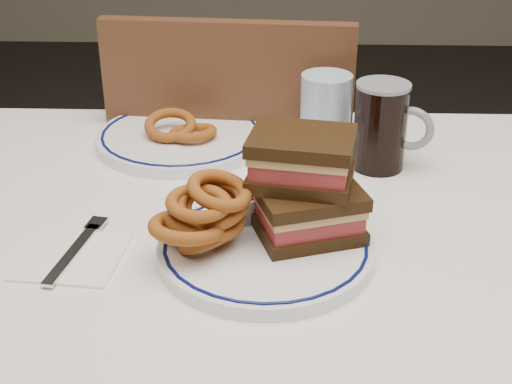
{
  "coord_description": "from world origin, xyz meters",
  "views": [
    {
      "loc": [
        0.02,
        -0.81,
        1.23
      ],
      "look_at": [
        -0.0,
        -0.01,
        0.81
      ],
      "focal_mm": 50.0,
      "sensor_mm": 36.0,
      "label": 1
    }
  ],
  "objects_px": {
    "chair_far": "(239,212)",
    "reuben_sandwich": "(305,185)",
    "far_plate": "(181,137)",
    "beer_mug": "(382,126)",
    "main_plate": "(265,248)"
  },
  "relations": [
    {
      "from": "far_plate",
      "to": "main_plate",
      "type": "bearing_deg",
      "value": -66.57
    },
    {
      "from": "reuben_sandwich",
      "to": "far_plate",
      "type": "bearing_deg",
      "value": 122.34
    },
    {
      "from": "chair_far",
      "to": "far_plate",
      "type": "bearing_deg",
      "value": -113.21
    },
    {
      "from": "main_plate",
      "to": "far_plate",
      "type": "height_order",
      "value": "same"
    },
    {
      "from": "chair_far",
      "to": "reuben_sandwich",
      "type": "distance_m",
      "value": 0.61
    },
    {
      "from": "beer_mug",
      "to": "far_plate",
      "type": "xyz_separation_m",
      "value": [
        -0.32,
        0.08,
        -0.06
      ]
    },
    {
      "from": "reuben_sandwich",
      "to": "chair_far",
      "type": "bearing_deg",
      "value": 102.62
    },
    {
      "from": "chair_far",
      "to": "beer_mug",
      "type": "bearing_deg",
      "value": -49.36
    },
    {
      "from": "chair_far",
      "to": "reuben_sandwich",
      "type": "bearing_deg",
      "value": -77.38
    },
    {
      "from": "reuben_sandwich",
      "to": "far_plate",
      "type": "height_order",
      "value": "reuben_sandwich"
    },
    {
      "from": "main_plate",
      "to": "far_plate",
      "type": "xyz_separation_m",
      "value": [
        -0.15,
        0.34,
        0.0
      ]
    },
    {
      "from": "reuben_sandwich",
      "to": "far_plate",
      "type": "distance_m",
      "value": 0.37
    },
    {
      "from": "main_plate",
      "to": "reuben_sandwich",
      "type": "xyz_separation_m",
      "value": [
        0.05,
        0.03,
        0.07
      ]
    },
    {
      "from": "main_plate",
      "to": "reuben_sandwich",
      "type": "bearing_deg",
      "value": 34.52
    },
    {
      "from": "chair_far",
      "to": "reuben_sandwich",
      "type": "relative_size",
      "value": 6.02
    }
  ]
}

